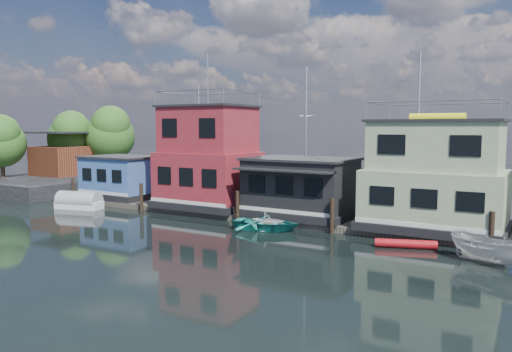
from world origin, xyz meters
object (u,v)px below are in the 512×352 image
Objects in this scene: tarp_runabout at (79,202)px; dinghy_white at (267,220)px; houseboat_blue at (122,177)px; red_kayak at (406,244)px; dinghy_teal at (266,223)px; motorboat at (488,249)px; houseboat_red at (209,159)px; houseboat_dark at (301,187)px; houseboat_green at (435,178)px.

dinghy_white is at bearing -11.39° from tarp_runabout.
red_kayak is (25.90, -4.19, -1.96)m from houseboat_blue.
dinghy_teal is (0.06, -0.22, -0.17)m from dinghy_white.
dinghy_white is at bearing 109.84° from motorboat.
houseboat_blue is 0.54× the size of houseboat_red.
red_kayak is at bearing -9.19° from houseboat_blue.
motorboat is (13.22, -1.59, 0.14)m from dinghy_white.
houseboat_blue is 2.70× the size of dinghy_white.
dinghy_white is 0.72× the size of red_kayak.
houseboat_red is 8.18m from houseboat_dark.
tarp_runabout is at bearing -155.02° from houseboat_red.
houseboat_blue is 9.69m from houseboat_red.
motorboat reaches higher than red_kayak.
houseboat_green is at bearing 0.00° from houseboat_red.
houseboat_green is 5.37m from red_kayak.
houseboat_blue is 17.36m from dinghy_white.
red_kayak is at bearing -98.15° from dinghy_white.
red_kayak is 26.09m from tarp_runabout.
houseboat_dark is (17.50, -0.02, 0.21)m from houseboat_blue.
houseboat_red reaches higher than dinghy_white.
motorboat is at bearing -102.18° from dinghy_white.
houseboat_green is at bearing -77.49° from dinghy_teal.
houseboat_dark reaches higher than dinghy_white.
houseboat_blue is 26.31m from red_kayak.
houseboat_dark reaches higher than motorboat.
dinghy_teal is at bearing -171.00° from dinghy_white.
houseboat_dark reaches higher than houseboat_blue.
motorboat is (12.60, -5.31, -1.65)m from houseboat_dark.
tarp_runabout is 1.00× the size of motorboat.
houseboat_red is 5.01× the size of dinghy_white.
tarp_runabout is 30.30m from motorboat.
motorboat is at bearing -22.87° from houseboat_dark.
red_kayak is (-0.60, -4.19, -3.31)m from houseboat_green.
motorboat is (30.10, -5.33, -1.44)m from houseboat_blue.
houseboat_blue is at bearing 179.94° from houseboat_dark.
houseboat_red is at bearing 146.75° from red_kayak.
dinghy_teal is at bearing 110.77° from motorboat.
houseboat_red is at bearing 11.00° from tarp_runabout.
houseboat_dark reaches higher than dinghy_teal.
dinghy_white is (7.38, -3.74, -3.48)m from houseboat_red.
houseboat_green is at bearing 60.72° from motorboat.
dinghy_white is 0.60× the size of tarp_runabout.
tarp_runabout is 0.91× the size of dinghy_teal.
tarp_runabout is 17.13m from dinghy_teal.
houseboat_green reaches higher than tarp_runabout.
tarp_runabout is (-0.19, -4.52, -1.64)m from houseboat_blue.
houseboat_blue is at bearing -180.00° from houseboat_red.
houseboat_green is at bearing 0.00° from houseboat_blue.
houseboat_red is 3.61× the size of red_kayak.
houseboat_red is at bearing 0.00° from houseboat_blue.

